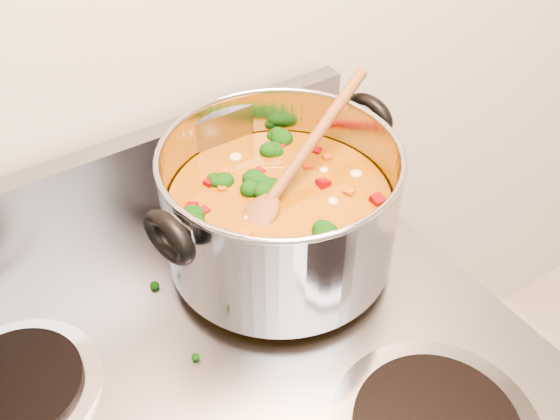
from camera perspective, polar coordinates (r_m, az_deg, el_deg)
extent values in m
cube|color=gray|center=(0.86, -15.91, 0.66)|extent=(0.76, 0.03, 0.16)
cylinder|color=#A5A5AD|center=(0.79, -22.90, -14.80)|extent=(0.19, 0.19, 0.01)
cylinder|color=black|center=(0.78, -23.05, -14.47)|extent=(0.15, 0.15, 0.01)
cylinder|color=#A5A5AD|center=(0.85, 0.15, -4.68)|extent=(0.19, 0.19, 0.01)
cylinder|color=black|center=(0.85, 0.15, -4.31)|extent=(0.15, 0.15, 0.01)
cylinder|color=#A7A7AF|center=(0.79, 0.00, 0.44)|extent=(0.30, 0.30, 0.16)
torus|color=#A7A7AF|center=(0.74, 0.00, 5.07)|extent=(0.30, 0.30, 0.01)
cylinder|color=#86490C|center=(0.81, 0.00, -1.26)|extent=(0.28, 0.28, 0.10)
torus|color=black|center=(0.68, -10.10, -2.48)|extent=(0.04, 0.08, 0.08)
torus|color=black|center=(0.86, 8.05, 8.56)|extent=(0.04, 0.08, 0.08)
ellipsoid|color=black|center=(0.77, 2.13, 0.22)|extent=(0.04, 0.04, 0.03)
ellipsoid|color=black|center=(0.80, -8.96, 1.86)|extent=(0.04, 0.04, 0.03)
ellipsoid|color=black|center=(0.75, 6.10, -1.28)|extent=(0.04, 0.04, 0.03)
ellipsoid|color=black|center=(0.85, 0.90, 5.08)|extent=(0.04, 0.04, 0.03)
ellipsoid|color=black|center=(0.72, 6.08, -3.57)|extent=(0.04, 0.04, 0.03)
ellipsoid|color=black|center=(0.74, 3.72, -1.78)|extent=(0.04, 0.04, 0.03)
ellipsoid|color=black|center=(0.73, 6.04, -2.48)|extent=(0.04, 0.04, 0.03)
ellipsoid|color=black|center=(0.77, 8.30, 0.21)|extent=(0.04, 0.04, 0.03)
ellipsoid|color=#93050F|center=(0.80, 0.12, 2.51)|extent=(0.01, 0.01, 0.01)
ellipsoid|color=#93050F|center=(0.85, -3.15, 5.09)|extent=(0.01, 0.01, 0.01)
ellipsoid|color=#93050F|center=(0.84, -0.39, 4.74)|extent=(0.01, 0.01, 0.01)
ellipsoid|color=#93050F|center=(0.75, 1.19, -0.63)|extent=(0.01, 0.01, 0.01)
ellipsoid|color=#93050F|center=(0.75, 2.21, -0.83)|extent=(0.01, 0.01, 0.01)
ellipsoid|color=#93050F|center=(0.77, -5.13, 0.04)|extent=(0.01, 0.01, 0.01)
ellipsoid|color=#93050F|center=(0.86, -2.76, 5.51)|extent=(0.01, 0.01, 0.01)
ellipsoid|color=#93050F|center=(0.73, 5.57, -2.45)|extent=(0.01, 0.01, 0.01)
ellipsoid|color=#93050F|center=(0.86, 4.06, 5.43)|extent=(0.01, 0.01, 0.01)
ellipsoid|color=#93050F|center=(0.72, -5.74, -3.82)|extent=(0.01, 0.01, 0.01)
ellipsoid|color=#93050F|center=(0.72, -4.16, -2.95)|extent=(0.01, 0.01, 0.01)
ellipsoid|color=#93050F|center=(0.81, -7.05, 2.72)|extent=(0.01, 0.01, 0.01)
ellipsoid|color=#93050F|center=(0.80, 3.77, 2.31)|extent=(0.01, 0.01, 0.01)
ellipsoid|color=#93050F|center=(0.71, -0.09, -4.08)|extent=(0.01, 0.01, 0.01)
ellipsoid|color=#BD3E0A|center=(0.71, -2.16, -4.41)|extent=(0.01, 0.01, 0.01)
ellipsoid|color=#BD3E0A|center=(0.76, -6.89, -0.26)|extent=(0.01, 0.01, 0.01)
ellipsoid|color=#BD3E0A|center=(0.85, -2.51, 5.26)|extent=(0.01, 0.01, 0.01)
ellipsoid|color=#BD3E0A|center=(0.79, -8.54, 1.26)|extent=(0.01, 0.01, 0.01)
ellipsoid|color=#BD3E0A|center=(0.83, 2.65, 4.24)|extent=(0.01, 0.01, 0.01)
ellipsoid|color=#BD3E0A|center=(0.84, 7.46, 4.18)|extent=(0.01, 0.01, 0.01)
ellipsoid|color=#BD3E0A|center=(0.81, -0.41, 3.05)|extent=(0.01, 0.01, 0.01)
ellipsoid|color=#BD3E0A|center=(0.77, 8.00, -0.17)|extent=(0.01, 0.01, 0.01)
ellipsoid|color=#C6B688|center=(0.83, 2.07, 3.94)|extent=(0.02, 0.02, 0.01)
ellipsoid|color=#C6B688|center=(0.81, 3.41, 2.61)|extent=(0.02, 0.02, 0.01)
ellipsoid|color=#C6B688|center=(0.75, -6.35, -1.10)|extent=(0.02, 0.02, 0.01)
ellipsoid|color=#C6B688|center=(0.72, 5.11, -3.15)|extent=(0.02, 0.02, 0.01)
ellipsoid|color=#C6B688|center=(0.83, -0.15, 3.99)|extent=(0.02, 0.02, 0.01)
ellipsoid|color=#C6B688|center=(0.85, 4.96, 5.07)|extent=(0.02, 0.02, 0.01)
ellipsoid|color=#C6B688|center=(0.77, 5.77, 0.46)|extent=(0.02, 0.02, 0.01)
ellipsoid|color=brown|center=(0.76, -1.98, -0.63)|extent=(0.08, 0.07, 0.04)
cylinder|color=brown|center=(0.80, 3.03, 6.35)|extent=(0.23, 0.10, 0.10)
ellipsoid|color=black|center=(0.80, 14.40, -11.01)|extent=(0.01, 0.01, 0.01)
ellipsoid|color=black|center=(0.91, -10.64, -2.07)|extent=(0.01, 0.01, 0.01)
ellipsoid|color=black|center=(0.89, -14.56, -3.71)|extent=(0.01, 0.01, 0.01)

